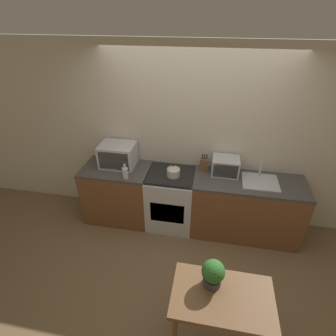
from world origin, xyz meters
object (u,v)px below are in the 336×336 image
at_px(stove_range, 171,199).
at_px(bottle, 125,173).
at_px(kettle, 173,171).
at_px(dining_table, 221,303).
at_px(microwave, 118,155).
at_px(toaster_oven, 225,166).

height_order(stove_range, bottle, bottle).
xyz_separation_m(kettle, bottle, (-0.64, -0.17, 0.00)).
bearing_deg(dining_table, kettle, 114.12).
relative_size(stove_range, bottle, 4.13).
bearing_deg(kettle, microwave, 170.44).
height_order(stove_range, kettle, kettle).
height_order(stove_range, toaster_oven, toaster_oven).
bearing_deg(dining_table, microwave, 132.04).
bearing_deg(stove_range, kettle, -48.06).
distance_m(kettle, bottle, 0.66).
distance_m(microwave, toaster_oven, 1.54).
bearing_deg(microwave, dining_table, -47.96).
height_order(bottle, dining_table, bottle).
relative_size(kettle, bottle, 0.87).
distance_m(stove_range, bottle, 0.83).
bearing_deg(kettle, bottle, -164.67).
bearing_deg(dining_table, stove_range, 114.74).
bearing_deg(microwave, stove_range, -6.78).
xyz_separation_m(kettle, toaster_oven, (0.70, 0.19, 0.04)).
xyz_separation_m(microwave, toaster_oven, (1.54, 0.05, -0.05)).
distance_m(stove_range, toaster_oven, 0.95).
xyz_separation_m(toaster_oven, dining_table, (0.01, -1.76, -0.40)).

